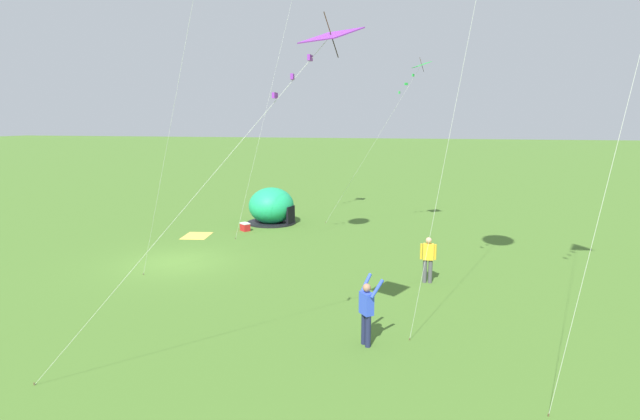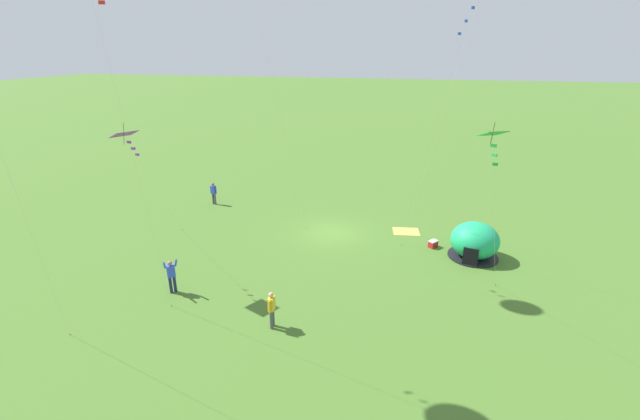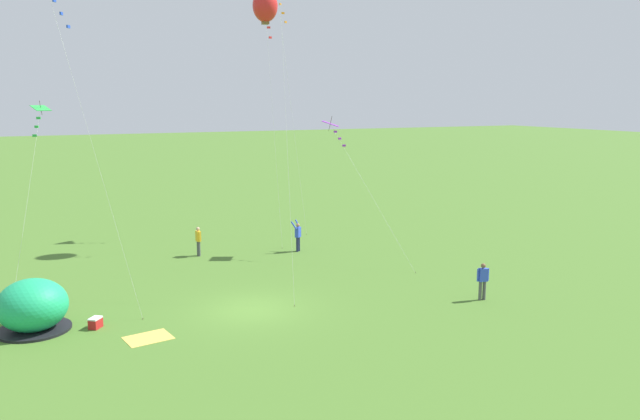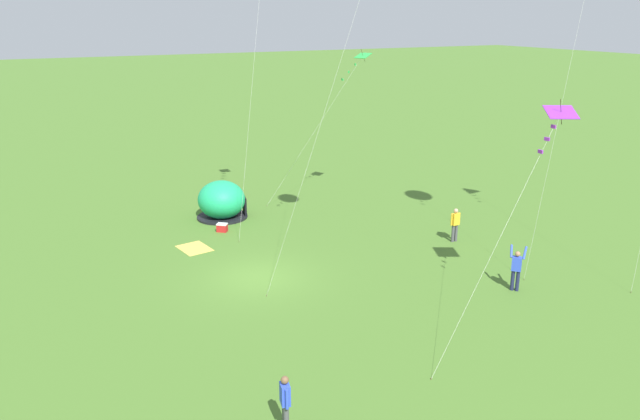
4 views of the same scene
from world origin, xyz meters
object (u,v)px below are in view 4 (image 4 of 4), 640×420
(person_watching_sky, at_px, (516,268))
(kite_green, at_px, (358,62))
(cooler_box, at_px, (222,228))
(person_center_field, at_px, (285,401))
(kite_purple, at_px, (558,119))
(popup_tent, at_px, (222,200))
(person_near_tent, at_px, (455,223))

(person_watching_sky, distance_m, kite_green, 15.54)
(cooler_box, relative_size, person_center_field, 0.37)
(person_watching_sky, bearing_deg, kite_green, 178.29)
(kite_purple, bearing_deg, person_center_field, -79.65)
(popup_tent, xyz_separation_m, cooler_box, (2.24, -0.77, -0.78))
(popup_tent, relative_size, person_near_tent, 1.63)
(cooler_box, relative_size, person_near_tent, 0.37)
(person_near_tent, relative_size, kite_purple, 0.21)
(popup_tent, relative_size, person_watching_sky, 1.49)
(popup_tent, relative_size, kite_green, 0.31)
(person_watching_sky, xyz_separation_m, kite_green, (-13.73, 0.41, 7.27))
(person_near_tent, height_order, person_center_field, same)
(popup_tent, relative_size, person_center_field, 1.63)
(kite_green, bearing_deg, kite_purple, -4.35)
(person_watching_sky, bearing_deg, person_near_tent, 165.69)
(cooler_box, height_order, kite_purple, kite_purple)
(popup_tent, distance_m, person_near_tent, 12.76)
(kite_purple, bearing_deg, kite_green, 175.65)
(kite_purple, bearing_deg, popup_tent, -157.53)
(person_near_tent, distance_m, kite_purple, 10.26)
(popup_tent, distance_m, cooler_box, 2.49)
(person_watching_sky, relative_size, person_center_field, 1.10)
(person_near_tent, xyz_separation_m, person_center_field, (9.72, -13.58, 0.00))
(person_watching_sky, bearing_deg, person_center_field, -71.73)
(cooler_box, bearing_deg, popup_tent, 161.10)
(kite_purple, bearing_deg, person_watching_sky, 157.99)
(cooler_box, distance_m, kite_purple, 17.78)
(popup_tent, xyz_separation_m, person_watching_sky, (14.66, 7.64, 0.00))
(person_watching_sky, distance_m, kite_purple, 6.77)
(cooler_box, bearing_deg, kite_purple, 27.98)
(kite_green, bearing_deg, popup_tent, -96.57)
(person_near_tent, bearing_deg, kite_purple, -16.32)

